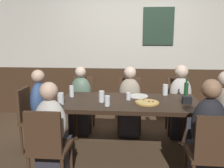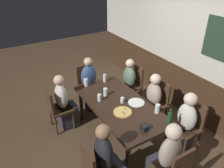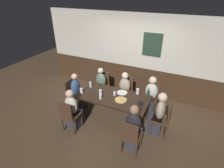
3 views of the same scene
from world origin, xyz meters
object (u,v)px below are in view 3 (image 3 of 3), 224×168
Objects in this scene: chair_left_near at (69,115)px; chair_right_far at (152,95)px; person_left_near at (73,112)px; plate_white_large at (122,92)px; person_right_far at (150,98)px; beer_glass_half at (100,97)px; chair_left_far at (103,84)px; person_mid_far at (124,93)px; person_left_far at (100,87)px; person_right_near at (133,130)px; person_head_east at (158,116)px; pint_glass_stout at (115,94)px; beer_glass_tall at (81,91)px; pizza at (121,100)px; pint_glass_pale at (100,93)px; chair_mid_far at (126,89)px; chair_right_near at (131,135)px; beer_bottle_green at (148,93)px; tumbler_water at (91,85)px; chair_head_west at (73,93)px; dining_table at (114,99)px; person_head_west at (78,95)px; condiment_caddy at (141,103)px; pint_glass_amber at (138,92)px; chair_head_east at (164,118)px.

chair_left_near is 2.37m from chair_right_far.
person_left_near reaches higher than plate_white_large.
person_right_far is 1.46m from beer_glass_half.
chair_left_far is 0.80× the size of person_mid_far.
person_left_near is 1.03× the size of person_left_far.
person_right_near is (-0.00, -1.58, 0.00)m from chair_right_far.
person_head_east is 11.51× the size of pint_glass_stout.
person_right_near reaches higher than beer_glass_tall.
chair_left_far is 1.44m from pizza.
person_left_near is at bearing -125.74° from pint_glass_pale.
chair_mid_far is 6.08× the size of pint_glass_pale.
beer_glass_tall is 1.16× the size of beer_glass_half.
chair_right_near is 1.27m from beer_bottle_green.
pint_glass_pale is at bearing 145.45° from chair_right_near.
tumbler_water is (-1.60, -0.55, 0.33)m from person_right_far.
chair_left_near is 2.05m from beer_bottle_green.
chair_head_west is 1.02m from chair_left_far.
beer_glass_half reaches higher than pizza.
beer_glass_tall is at bearing -25.76° from chair_head_west.
beer_bottle_green is (1.60, 0.20, 0.03)m from tumbler_water.
person_mid_far reaches higher than dining_table.
person_head_west is 1.42m from pizza.
pint_glass_stout is at bearing -45.85° from chair_left_far.
person_right_far is (1.60, 1.42, 0.01)m from person_left_near.
person_right_far is at bearing 84.76° from condiment_caddy.
person_mid_far reaches higher than condiment_caddy.
chair_left_far is at bearing 146.28° from plate_white_large.
person_head_west reaches higher than person_left_near.
dining_table is at bearing -47.45° from chair_left_far.
condiment_caddy is (-0.07, -0.41, -0.06)m from beer_bottle_green.
chair_mid_far is (0.00, 0.87, -0.17)m from dining_table.
chair_left_near is 0.76× the size of person_head_east.
beer_glass_tall is at bearing -162.75° from pint_glass_pale.
chair_head_west is at bearing 126.55° from person_left_near.
pint_glass_stout is (0.79, -0.82, 0.29)m from chair_left_far.
dining_table is 1.18m from person_head_east.
chair_head_east is at bearing -24.81° from pint_glass_amber.
chair_head_east reaches higher than plate_white_large.
person_right_near is at bearing -90.00° from chair_right_far.
person_right_far is 11.30× the size of pint_glass_stout.
chair_head_west reaches higher than condiment_caddy.
dining_table is 1.19m from chair_right_near.
person_head_west is at bearing 180.00° from chair_head_east.
person_head_east is (0.36, -0.87, -0.01)m from chair_right_far.
pint_glass_pale is at bearing 151.27° from person_right_near.
condiment_caddy is at bearing -99.86° from beer_bottle_green.
chair_head_east is 0.16m from person_head_east.
chair_head_east is (1.32, 0.00, -0.17)m from dining_table.
pint_glass_stout is at bearing -159.58° from beer_bottle_green.
beer_bottle_green is at bearing 135.44° from person_head_east.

